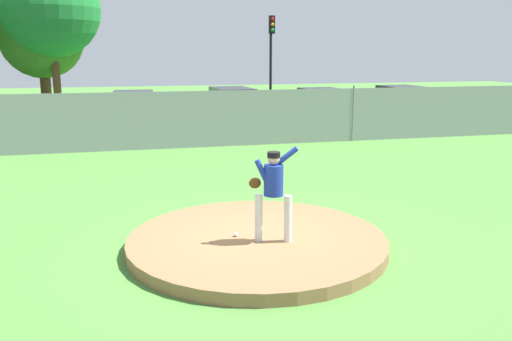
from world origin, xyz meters
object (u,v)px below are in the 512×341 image
object	(u,v)px
parked_car_charcoal	(324,108)
traffic_light_far	(271,49)
parked_car_navy	(403,105)
traffic_cone_orange	(91,120)
baseball	(236,234)
parked_car_red	(232,109)
pitcher_youth	(273,187)
parked_car_silver	(134,112)

from	to	relation	value
parked_car_charcoal	traffic_light_far	xyz separation A→B (m)	(-1.24, 4.51, 2.69)
parked_car_navy	traffic_cone_orange	world-z (taller)	parked_car_navy
baseball	parked_car_red	xyz separation A→B (m)	(2.91, 14.74, 0.60)
baseball	parked_car_navy	size ratio (longest dim) A/B	0.02
parked_car_navy	parked_car_red	bearing A→B (deg)	178.59
pitcher_youth	traffic_cone_orange	xyz separation A→B (m)	(-3.88, 17.30, -0.88)
parked_car_silver	traffic_light_far	size ratio (longest dim) A/B	0.91
parked_car_silver	traffic_cone_orange	distance (m)	3.16
parked_car_navy	parked_car_charcoal	world-z (taller)	parked_car_navy
baseball	traffic_light_far	world-z (taller)	traffic_light_far
pitcher_youth	traffic_cone_orange	size ratio (longest dim) A/B	2.92
traffic_cone_orange	traffic_light_far	size ratio (longest dim) A/B	0.11
pitcher_youth	parked_car_navy	xyz separation A→B (m)	(10.70, 14.89, -0.32)
parked_car_silver	parked_car_charcoal	size ratio (longest dim) A/B	1.01
parked_car_red	traffic_cone_orange	xyz separation A→B (m)	(-6.24, 2.21, -0.58)
pitcher_youth	traffic_light_far	size ratio (longest dim) A/B	0.31
pitcher_youth	parked_car_navy	world-z (taller)	pitcher_youth
parked_car_charcoal	traffic_cone_orange	xyz separation A→B (m)	(-10.34, 2.91, -0.55)
traffic_cone_orange	traffic_light_far	bearing A→B (deg)	10.02
parked_car_silver	parked_car_charcoal	world-z (taller)	parked_car_charcoal
baseball	parked_car_navy	xyz separation A→B (m)	(11.25, 14.53, 0.58)
baseball	traffic_cone_orange	distance (m)	17.27
traffic_light_far	parked_car_navy	bearing A→B (deg)	-36.25
baseball	traffic_light_far	distance (m)	19.70
parked_car_navy	parked_car_charcoal	bearing A→B (deg)	-173.36
pitcher_youth	parked_car_red	size ratio (longest dim) A/B	0.33
traffic_light_far	parked_car_charcoal	bearing A→B (deg)	-74.59
traffic_cone_orange	pitcher_youth	bearing A→B (deg)	-77.37
pitcher_youth	parked_car_navy	bearing A→B (deg)	54.29
parked_car_silver	parked_car_charcoal	distance (m)	8.42
parked_car_navy	parked_car_silver	bearing A→B (deg)	-179.86
parked_car_red	traffic_cone_orange	bearing A→B (deg)	160.52
parked_car_silver	traffic_light_far	world-z (taller)	traffic_light_far
parked_car_charcoal	parked_car_red	bearing A→B (deg)	170.34
parked_car_navy	parked_car_charcoal	xyz separation A→B (m)	(-4.24, -0.49, -0.01)
pitcher_youth	baseball	size ratio (longest dim) A/B	21.68
pitcher_youth	traffic_cone_orange	bearing A→B (deg)	102.63
parked_car_navy	traffic_light_far	size ratio (longest dim) A/B	0.87
pitcher_youth	parked_car_red	bearing A→B (deg)	81.11
baseball	traffic_light_far	size ratio (longest dim) A/B	0.01
parked_car_silver	traffic_cone_orange	bearing A→B (deg)	128.34
parked_car_silver	traffic_light_far	xyz separation A→B (m)	(7.17, 4.05, 2.69)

